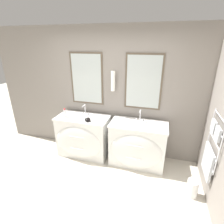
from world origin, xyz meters
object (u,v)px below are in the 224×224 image
Objects in this scene: vanity_right at (137,144)px; waste_bin at (192,188)px; vanity_left at (83,136)px; toiletry_bottle at (65,113)px; amenity_bowl at (88,120)px.

vanity_right is 1.15m from waste_bin.
waste_bin is at bearing -14.84° from vanity_left.
vanity_left is at bearing 9.26° from toiletry_bottle.
toiletry_bottle is (-1.49, -0.06, 0.51)m from vanity_right.
toiletry_bottle reaches higher than vanity_right.
vanity_left is 9.17× the size of amenity_bowl.
toiletry_bottle is 2.63m from waste_bin.
vanity_left reaches higher than waste_bin.
vanity_right is 3.60× the size of waste_bin.
waste_bin is (2.12, -0.56, -0.29)m from vanity_left.
vanity_right is at bearing 7.04° from amenity_bowl.
toiletry_bottle is 0.53m from amenity_bowl.
toiletry_bottle is 0.61× the size of waste_bin.
toiletry_bottle is (-0.34, -0.06, 0.51)m from vanity_left.
vanity_left is 1.15m from vanity_right.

